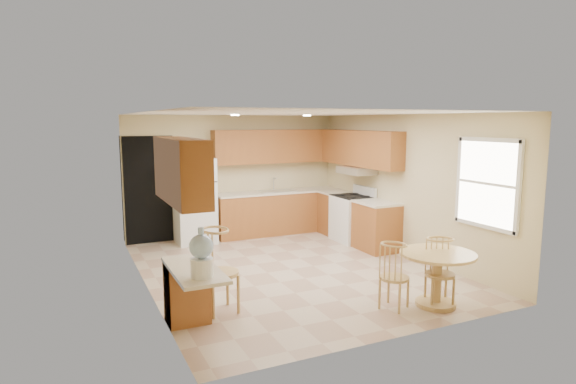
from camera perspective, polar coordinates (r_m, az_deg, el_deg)
name	(u,v)px	position (r m, az deg, el deg)	size (l,w,h in m)	color
floor	(291,269)	(7.90, 0.34, -9.14)	(5.50, 5.50, 0.00)	tan
ceiling	(291,113)	(7.53, 0.35, 9.31)	(4.50, 5.50, 0.02)	white
wall_back	(235,176)	(10.15, -6.35, 1.95)	(4.50, 0.02, 2.50)	#CEBD8B
wall_front	(401,228)	(5.31, 13.26, -4.13)	(4.50, 0.02, 2.50)	#CEBD8B
wall_left	(145,203)	(6.96, -16.62, -1.30)	(0.02, 5.50, 2.50)	#CEBD8B
wall_right	(405,185)	(8.81, 13.67, 0.79)	(0.02, 5.50, 2.50)	#CEBD8B
doorway	(150,190)	(9.74, -16.09, 0.22)	(0.90, 0.02, 2.10)	black
base_cab_back	(279,213)	(10.31, -1.13, -2.48)	(2.75, 0.60, 0.87)	#A15D29
counter_back	(279,192)	(10.23, -1.13, 0.02)	(2.75, 0.63, 0.04)	beige
base_cab_right_a	(336,214)	(10.28, 5.72, -2.56)	(0.60, 0.59, 0.87)	#A15D29
counter_right_a	(336,192)	(10.20, 5.76, -0.05)	(0.63, 0.59, 0.04)	beige
base_cab_right_b	(376,227)	(9.09, 10.43, -4.11)	(0.60, 0.80, 0.87)	#A15D29
counter_right_b	(377,203)	(9.00, 10.51, -1.28)	(0.63, 0.80, 0.04)	beige
upper_cab_back	(276,146)	(10.26, -1.46, 5.43)	(2.75, 0.33, 0.70)	#A15D29
upper_cab_right	(360,148)	(9.63, 8.51, 5.15)	(0.33, 2.42, 0.70)	#A15D29
upper_cab_left	(181,170)	(5.35, -12.55, 2.51)	(0.33, 1.40, 0.70)	#A15D29
sink	(277,191)	(10.22, -1.26, 0.14)	(0.78, 0.44, 0.01)	silver
range_hood	(357,170)	(9.59, 8.13, 2.57)	(0.50, 0.76, 0.14)	silver
desk_pedestal	(187,292)	(5.97, -11.88, -11.57)	(0.48, 0.42, 0.72)	#A15D29
desk_top	(194,270)	(5.50, -11.07, -9.02)	(0.50, 1.20, 0.04)	beige
window	(487,183)	(7.43, 22.55, 0.94)	(0.06, 1.12, 1.30)	white
can_light_a	(235,115)	(8.46, -6.30, 9.06)	(0.14, 0.14, 0.02)	white
can_light_b	(307,115)	(9.01, 2.26, 9.06)	(0.14, 0.14, 0.02)	white
refrigerator	(195,201)	(9.60, -11.01, -1.00)	(0.74, 0.72, 1.68)	white
stove	(352,218)	(9.70, 7.64, -3.05)	(0.65, 0.76, 1.09)	white
dining_table	(437,271)	(6.57, 17.24, -8.94)	(0.96, 0.96, 0.71)	tan
chair_table_a	(399,271)	(6.27, 12.98, -9.10)	(0.38, 0.48, 0.85)	tan
chair_table_b	(445,267)	(6.53, 18.09, -8.49)	(0.39, 0.43, 0.87)	tan
chair_desk	(222,264)	(6.01, -7.78, -8.46)	(0.47, 0.61, 1.06)	tan
water_crock	(202,255)	(5.10, -10.20, -7.34)	(0.25, 0.25, 0.53)	white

